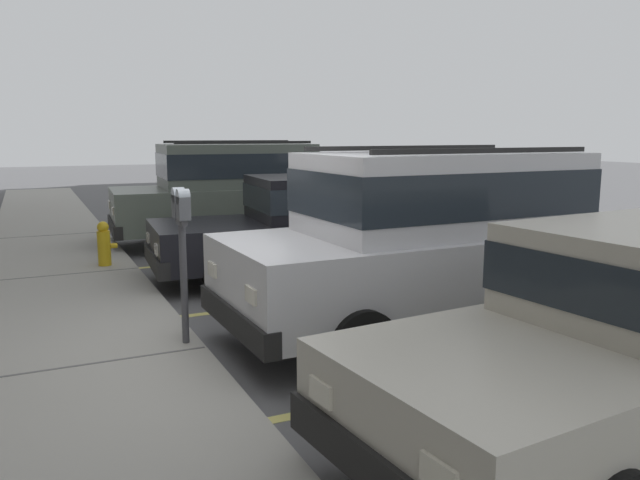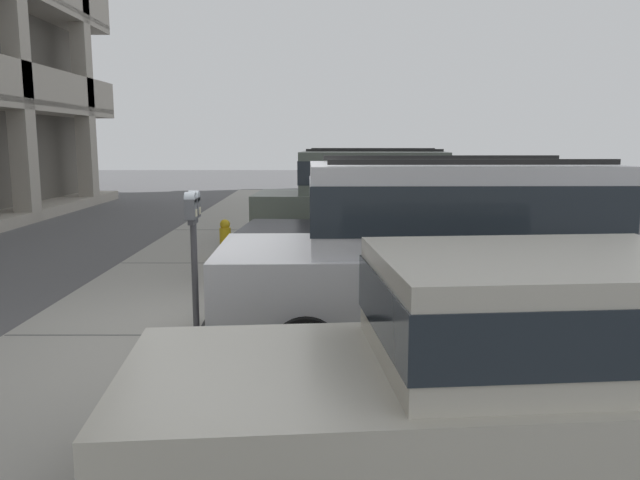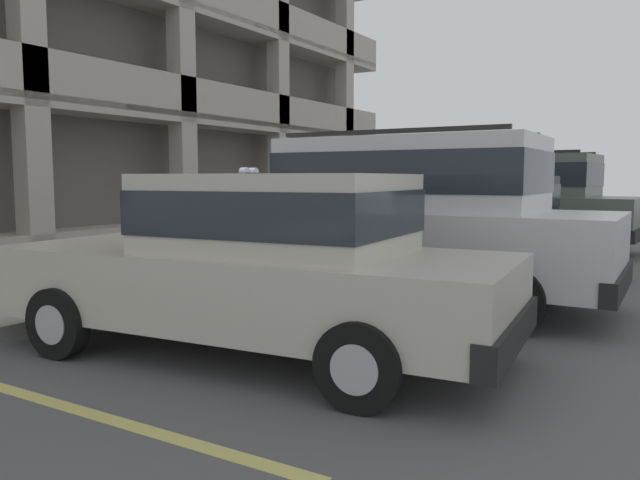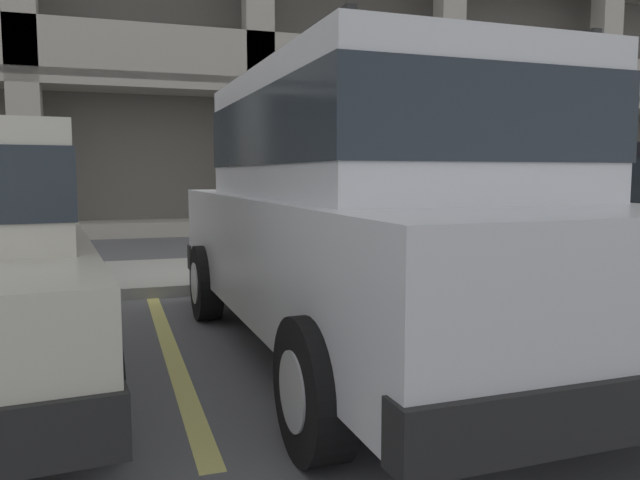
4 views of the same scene
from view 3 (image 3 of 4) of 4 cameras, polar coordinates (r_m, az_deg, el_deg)
The scene contains 9 objects.
ground_plane at distance 9.00m, azimuth -5.50°, elevation -4.30°, with size 80.00×80.00×0.10m.
sidewalk at distance 9.80m, azimuth -11.62°, elevation -2.91°, with size 40.00×2.20×0.12m.
parking_stall_lines at distance 9.58m, azimuth 6.75°, elevation -3.38°, with size 12.26×4.80×0.01m.
silver_suv at distance 7.52m, azimuth 8.13°, elevation 2.44°, with size 2.08×4.81×2.03m.
red_sedan at distance 5.28m, azimuth -5.46°, elevation -1.82°, with size 2.11×4.61×1.54m.
dark_hatchback at distance 10.48m, azimuth 13.70°, elevation 1.78°, with size 2.06×4.59×1.54m.
blue_coupe at distance 13.72m, azimuth 17.68°, elevation 3.68°, with size 2.23×4.89×2.03m.
parking_meter_near at distance 9.25m, azimuth -6.49°, elevation 4.16°, with size 0.35×0.12×1.54m.
fire_hydrant at distance 13.02m, azimuth 3.91°, elevation 1.09°, with size 0.30×0.30×0.70m.
Camera 3 is at (-7.10, -5.31, 1.51)m, focal length 35.00 mm.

